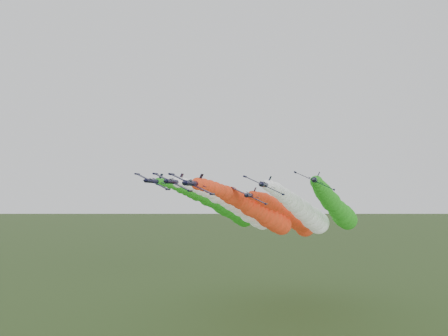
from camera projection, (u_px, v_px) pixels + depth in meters
The scene contains 6 objects.
jet_lead at pixel (263, 214), 148.12m from camera, with size 18.17×89.60×19.99m.
jet_inner_left at pixel (244, 210), 163.48m from camera, with size 18.20×89.64×20.02m.
jet_inner_right at pixel (306, 213), 160.43m from camera, with size 18.72×90.15×20.54m.
jet_outer_left at pixel (225, 208), 175.98m from camera, with size 18.49×89.93×20.31m.
jet_outer_right at pixel (338, 209), 160.89m from camera, with size 18.36×89.80×20.18m.
jet_trail at pixel (291, 217), 173.15m from camera, with size 18.67×90.10×20.49m.
Camera 1 is at (19.95, -106.94, 42.38)m, focal length 35.00 mm.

